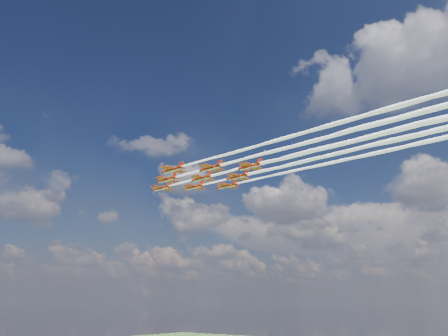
{
  "coord_description": "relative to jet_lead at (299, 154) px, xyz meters",
  "views": [
    {
      "loc": [
        98.45,
        -116.68,
        34.03
      ],
      "look_at": [
        5.42,
        -0.46,
        80.3
      ],
      "focal_mm": 35.0,
      "sensor_mm": 36.0,
      "label": 1
    }
  ],
  "objects": [
    {
      "name": "jet_row4_port",
      "position": [
        33.06,
        -8.43,
        0.0
      ],
      "size": [
        134.85,
        10.52,
        2.8
      ],
      "rotation": [
        0.0,
        0.0,
        -0.04
      ],
      "color": "#A62409"
    },
    {
      "name": "jet_row4_starb",
      "position": [
        33.6,
        5.96,
        0.0
      ],
      "size": [
        134.85,
        10.52,
        2.8
      ],
      "rotation": [
        0.0,
        0.0,
        -0.04
      ],
      "color": "#A62409"
    },
    {
      "name": "jet_row3_port",
      "position": [
        21.68,
        -15.21,
        0.0
      ],
      "size": [
        134.85,
        10.52,
        2.8
      ],
      "rotation": [
        0.0,
        0.0,
        -0.04
      ],
      "color": "#A62409"
    },
    {
      "name": "jet_row2_starb",
      "position": [
        11.38,
        6.78,
        0.0
      ],
      "size": [
        134.85,
        10.52,
        2.8
      ],
      "rotation": [
        0.0,
        0.0,
        -0.04
      ],
      "color": "#A62409"
    },
    {
      "name": "jet_lead",
      "position": [
        0.0,
        0.0,
        0.0
      ],
      "size": [
        134.85,
        10.52,
        2.8
      ],
      "rotation": [
        0.0,
        0.0,
        -0.04
      ],
      "color": "#A62409"
    },
    {
      "name": "jet_row2_port",
      "position": [
        10.84,
        -7.61,
        0.0
      ],
      "size": [
        134.85,
        10.52,
        2.8
      ],
      "rotation": [
        0.0,
        0.0,
        -0.04
      ],
      "color": "#A62409"
    },
    {
      "name": "jet_row3_centre",
      "position": [
        22.22,
        -0.83,
        0.0
      ],
      "size": [
        134.85,
        10.52,
        2.8
      ],
      "rotation": [
        0.0,
        0.0,
        -0.04
      ],
      "color": "#A62409"
    },
    {
      "name": "jet_row3_starb",
      "position": [
        22.75,
        13.56,
        0.0
      ],
      "size": [
        134.85,
        10.52,
        2.8
      ],
      "rotation": [
        0.0,
        0.0,
        -0.04
      ],
      "color": "#A62409"
    }
  ]
}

